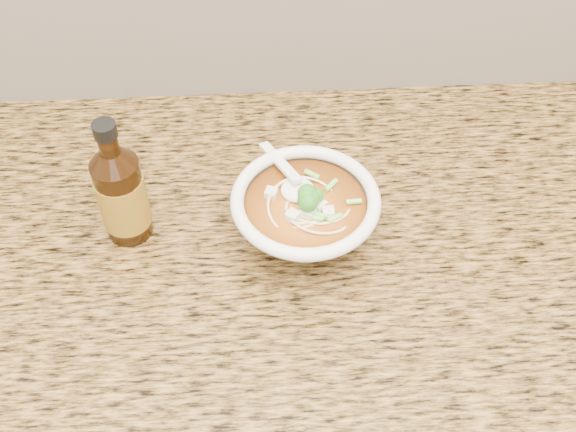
{
  "coord_description": "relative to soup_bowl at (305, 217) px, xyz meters",
  "views": [
    {
      "loc": [
        -0.05,
        1.17,
        1.58
      ],
      "look_at": [
        -0.02,
        1.71,
        0.94
      ],
      "focal_mm": 45.0,
      "sensor_mm": 36.0,
      "label": 1
    }
  ],
  "objects": [
    {
      "name": "soup_bowl",
      "position": [
        0.0,
        0.0,
        0.0
      ],
      "size": [
        0.17,
        0.19,
        0.1
      ],
      "rotation": [
        0.0,
        0.0,
        -0.17
      ],
      "color": "white",
      "rests_on": "counter_slab"
    },
    {
      "name": "hot_sauce_bottle",
      "position": [
        -0.21,
        0.03,
        0.03
      ],
      "size": [
        0.07,
        0.07,
        0.17
      ],
      "rotation": [
        0.0,
        0.0,
        -0.19
      ],
      "color": "#3A1D07",
      "rests_on": "counter_slab"
    },
    {
      "name": "cabinet",
      "position": [
        0.0,
        -0.03,
        -0.51
      ],
      "size": [
        4.0,
        0.65,
        0.86
      ],
      "primitive_type": "cube",
      "color": "black",
      "rests_on": "ground"
    },
    {
      "name": "counter_slab",
      "position": [
        0.0,
        -0.03,
        -0.06
      ],
      "size": [
        4.0,
        0.68,
        0.04
      ],
      "primitive_type": "cube",
      "color": "olive",
      "rests_on": "cabinet"
    }
  ]
}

